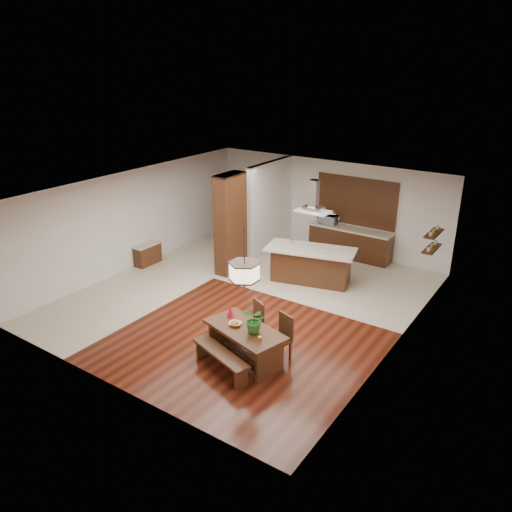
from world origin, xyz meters
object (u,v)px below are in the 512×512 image
Objects in this scene: dining_chair_left at (251,323)px; dining_chair_right at (278,338)px; hallway_console at (148,254)px; foliage_plant at (255,320)px; pendant_lantern at (244,259)px; range_hood at (314,196)px; island_cup at (323,251)px; dining_table at (245,337)px; kitchen_island at (311,265)px; fruit_bowl at (235,324)px; microwave at (328,219)px; dining_bench at (221,361)px.

dining_chair_right reaches higher than dining_chair_left.
foliage_plant is (5.68, -2.55, 0.68)m from hallway_console.
range_hood is at bearing 100.01° from pendant_lantern.
hallway_console is 6.30m from pendant_lantern.
pendant_lantern reaches higher than island_cup.
dining_table is (5.43, -2.54, 0.22)m from hallway_console.
kitchen_island reaches higher than dining_table.
range_hood is (-0.50, 4.19, 1.71)m from fruit_bowl.
pendant_lantern is (-0.56, -0.40, 1.75)m from dining_chair_right.
foliage_plant is 0.99× the size of microwave.
dining_bench is 1.27m from dining_chair_left.
hallway_console is 6.14m from dining_bench.
pendant_lantern reaches higher than fruit_bowl.
fruit_bowl is at bearing -179.70° from pendant_lantern.
dining_chair_left is 3.81× the size of fruit_bowl.
dining_bench is at bearing -97.15° from kitchen_island.
microwave is (-1.11, 5.89, 0.62)m from dining_chair_left.
island_cup is at bearing -29.06° from kitchen_island.
foliage_plant is at bearing 55.51° from dining_bench.
foliage_plant is at bearing -108.26° from dining_chair_right.
dining_table is 4.13m from island_cup.
dining_chair_left is at bearing -176.16° from dining_chair_right.
island_cup is (-0.35, 4.08, -1.20)m from pendant_lantern.
dining_chair_left is 1.90m from pendant_lantern.
fruit_bowl is at bearing -97.23° from kitchen_island.
dining_chair_right is (5.99, -2.14, 0.18)m from hallway_console.
foliage_plant reaches higher than dining_chair_right.
kitchen_island is (-0.74, 4.19, -0.02)m from dining_table.
foliage_plant reaches higher than dining_table.
island_cup reaches higher than dining_chair_right.
fruit_bowl is 2.12× the size of island_cup.
hallway_console is at bearing 155.84° from foliage_plant.
dining_chair_left is at bearing 129.84° from foliage_plant.
range_hood is at bearing 96.85° from dining_bench.
dining_chair_right reaches higher than fruit_bowl.
dining_bench is (-0.16, -0.61, -0.32)m from dining_table.
dining_bench is 1.07m from foliage_plant.
pendant_lantern is at bearing -39.66° from dining_chair_left.
dining_table is 1.24× the size of dining_bench.
hallway_console is 5.72m from microwave.
range_hood is 1.66× the size of microwave.
hallway_console is 1.62× the size of microwave.
dining_table is at bearing 135.00° from pendant_lantern.
fruit_bowl is (0.04, -0.63, 0.28)m from dining_chair_left.
fruit_bowl is 6.63m from microwave.
dining_chair_right is 0.72m from foliage_plant.
dining_chair_right is at bearing -76.07° from island_cup.
fruit_bowl is at bearing -134.45° from dining_chair_right.
dining_chair_right is at bearing 52.87° from foliage_plant.
kitchen_island is (-0.58, 4.80, 0.30)m from dining_bench.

